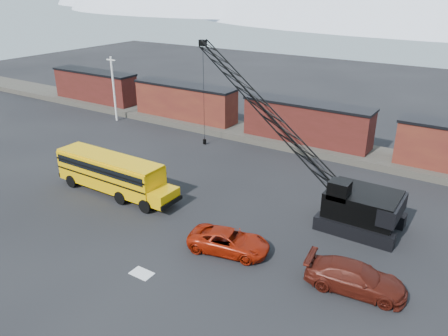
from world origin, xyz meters
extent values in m
plane|color=black|center=(0.00, 0.00, 0.00)|extent=(160.00, 160.00, 0.00)
cube|color=#4C473F|center=(0.00, 22.00, 0.35)|extent=(120.00, 5.00, 0.70)
cube|color=#4A1714|center=(-32.00, 22.00, 2.70)|extent=(13.50, 2.90, 4.00)
cube|color=black|center=(-32.00, 22.00, 4.75)|extent=(13.70, 3.10, 0.25)
cube|color=black|center=(-36.20, 22.00, 1.00)|extent=(2.20, 2.40, 0.60)
cube|color=black|center=(-27.80, 22.00, 1.00)|extent=(2.20, 2.40, 0.60)
cube|color=#4A1915|center=(-16.00, 22.00, 2.70)|extent=(13.50, 2.90, 4.00)
cube|color=black|center=(-16.00, 22.00, 4.75)|extent=(13.70, 3.10, 0.25)
cube|color=black|center=(-20.20, 22.00, 1.00)|extent=(2.20, 2.40, 0.60)
cube|color=black|center=(-11.80, 22.00, 1.00)|extent=(2.20, 2.40, 0.60)
cube|color=#4A1714|center=(0.00, 22.00, 2.70)|extent=(13.50, 2.90, 4.00)
cube|color=black|center=(0.00, 22.00, 4.75)|extent=(13.70, 3.10, 0.25)
cube|color=black|center=(-4.20, 22.00, 1.00)|extent=(2.20, 2.40, 0.60)
cube|color=black|center=(4.20, 22.00, 1.00)|extent=(2.20, 2.40, 0.60)
cube|color=black|center=(11.80, 22.00, 1.00)|extent=(2.20, 2.40, 0.60)
cylinder|color=silver|center=(-24.00, 18.00, 4.00)|extent=(0.24, 0.24, 8.00)
cube|color=silver|center=(-24.00, 18.00, 7.60)|extent=(1.40, 0.12, 0.12)
cube|color=silver|center=(0.50, -4.00, 0.01)|extent=(1.40, 0.90, 0.02)
cube|color=#DEA204|center=(-9.27, 3.01, 1.80)|extent=(10.00, 2.50, 2.50)
cube|color=#DEA204|center=(-3.67, 3.01, 1.10)|extent=(1.60, 2.30, 1.10)
cube|color=#DEA204|center=(-9.27, 3.01, 3.10)|extent=(10.00, 2.30, 0.18)
cube|color=black|center=(-9.27, 1.75, 2.50)|extent=(9.60, 0.05, 0.65)
cube|color=black|center=(-9.27, 4.27, 2.50)|extent=(9.60, 0.05, 0.65)
cube|color=black|center=(-2.82, 3.01, 0.80)|extent=(0.15, 2.45, 0.35)
cube|color=black|center=(-14.32, 3.01, 0.80)|extent=(0.15, 2.50, 0.35)
cylinder|color=black|center=(-12.87, 1.86, 0.55)|extent=(1.10, 0.35, 1.10)
cylinder|color=black|center=(-12.87, 4.16, 0.55)|extent=(1.10, 0.35, 1.10)
cylinder|color=black|center=(-7.07, 1.86, 0.55)|extent=(1.10, 0.35, 1.10)
cylinder|color=black|center=(-7.07, 4.16, 0.55)|extent=(1.10, 0.35, 1.10)
cylinder|color=black|center=(-4.47, 1.86, 0.55)|extent=(1.10, 0.35, 1.10)
cylinder|color=black|center=(-4.47, 4.16, 0.55)|extent=(1.10, 0.35, 1.10)
imported|color=#941907|center=(3.66, 0.91, 0.74)|extent=(5.71, 3.52, 1.48)
imported|color=#46140C|center=(11.78, 1.49, 0.82)|extent=(5.91, 2.99, 1.65)
cube|color=black|center=(9.96, 6.97, 0.50)|extent=(5.50, 1.00, 1.00)
cube|color=black|center=(9.96, 10.17, 0.50)|extent=(5.50, 1.00, 1.00)
cube|color=black|center=(9.96, 8.57, 1.90)|extent=(4.80, 3.60, 1.80)
cube|color=black|center=(11.96, 8.57, 2.10)|extent=(1.20, 3.80, 1.20)
cube|color=black|center=(8.56, 7.37, 3.10)|extent=(1.40, 1.20, 1.30)
cube|color=black|center=(8.56, 6.82, 3.10)|extent=(1.20, 0.06, 0.90)
cube|color=black|center=(-9.42, 16.73, 10.71)|extent=(0.70, 0.50, 0.60)
cylinder|color=black|center=(-9.42, 16.73, 5.36)|extent=(0.04, 0.04, 10.41)
cube|color=black|center=(-9.42, 16.73, 0.35)|extent=(0.25, 0.25, 0.50)
camera|label=1|loc=(16.50, -19.61, 16.27)|focal=35.00mm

